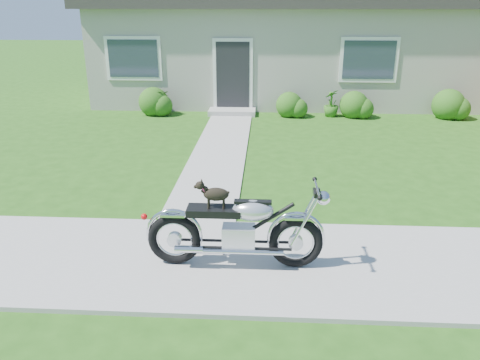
# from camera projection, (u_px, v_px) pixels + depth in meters

# --- Properties ---
(ground) EXTENTS (80.00, 80.00, 0.00)m
(ground) POSITION_uv_depth(u_px,v_px,m) (300.00, 263.00, 5.99)
(ground) COLOR #235114
(ground) RESTS_ON ground
(sidewalk) EXTENTS (24.00, 2.20, 0.04)m
(sidewalk) POSITION_uv_depth(u_px,v_px,m) (300.00, 262.00, 5.98)
(sidewalk) COLOR #9E9B93
(sidewalk) RESTS_ON ground
(walkway) EXTENTS (1.20, 8.00, 0.03)m
(walkway) POSITION_uv_depth(u_px,v_px,m) (221.00, 148.00, 10.74)
(walkway) COLOR #9E9B93
(walkway) RESTS_ON ground
(house) EXTENTS (12.60, 7.03, 4.50)m
(house) POSITION_uv_depth(u_px,v_px,m) (281.00, 34.00, 16.45)
(house) COLOR #B1ACA0
(house) RESTS_ON ground
(shrub_row) EXTENTS (9.56, 0.92, 0.92)m
(shrub_row) POSITION_uv_depth(u_px,v_px,m) (314.00, 104.00, 13.76)
(shrub_row) COLOR #2A5A17
(shrub_row) RESTS_ON ground
(potted_plant_left) EXTENTS (0.84, 0.79, 0.73)m
(potted_plant_left) POSITION_uv_depth(u_px,v_px,m) (158.00, 102.00, 14.05)
(potted_plant_left) COLOR #244E14
(potted_plant_left) RESTS_ON ground
(potted_plant_right) EXTENTS (0.62, 0.62, 0.79)m
(potted_plant_right) POSITION_uv_depth(u_px,v_px,m) (331.00, 103.00, 13.77)
(potted_plant_right) COLOR #346E1E
(potted_plant_right) RESTS_ON ground
(motorcycle_with_dog) EXTENTS (2.22, 0.60, 1.11)m
(motorcycle_with_dog) POSITION_uv_depth(u_px,v_px,m) (239.00, 229.00, 5.70)
(motorcycle_with_dog) COLOR black
(motorcycle_with_dog) RESTS_ON sidewalk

